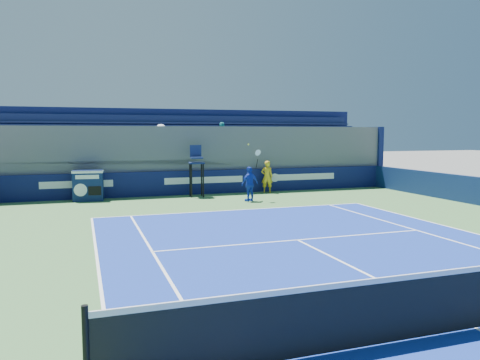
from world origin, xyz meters
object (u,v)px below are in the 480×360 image
object	(u,v)px
tennis_net	(479,295)
umpire_chair	(196,165)
tennis_player	(250,184)
ball_person	(267,177)
match_clock	(88,185)

from	to	relation	value
tennis_net	umpire_chair	world-z (taller)	umpire_chair
tennis_net	tennis_player	xyz separation A→B (m)	(1.32, 14.02, 0.24)
tennis_net	tennis_player	distance (m)	14.08
ball_person	match_clock	world-z (taller)	ball_person
tennis_net	match_clock	distance (m)	17.39
tennis_net	match_clock	xyz separation A→B (m)	(-5.52, 16.50, 0.19)
umpire_chair	tennis_player	xyz separation A→B (m)	(1.90, -2.25, -0.73)
ball_person	tennis_player	bearing A→B (deg)	71.43
tennis_net	umpire_chair	size ratio (longest dim) A/B	4.70
umpire_chair	tennis_player	distance (m)	3.04
tennis_net	umpire_chair	bearing A→B (deg)	92.03
tennis_net	tennis_player	bearing A→B (deg)	84.62
ball_person	tennis_net	distance (m)	16.87
match_clock	tennis_player	distance (m)	7.27
ball_person	tennis_net	size ratio (longest dim) A/B	0.14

